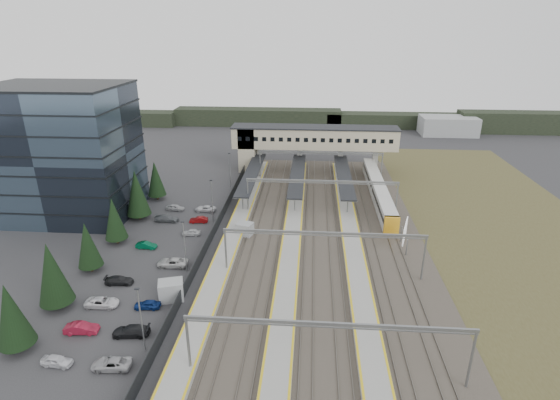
# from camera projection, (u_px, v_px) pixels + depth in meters

# --- Properties ---
(ground) EXTENTS (220.00, 220.00, 0.00)m
(ground) POSITION_uv_depth(u_px,v_px,m) (248.00, 248.00, 71.43)
(ground) COLOR #2B2B2D
(ground) RESTS_ON ground
(office_building) EXTENTS (24.30, 18.30, 24.30)m
(office_building) POSITION_uv_depth(u_px,v_px,m) (63.00, 152.00, 80.56)
(office_building) COLOR #3C4D5F
(office_building) RESTS_ON ground
(conifer_row) EXTENTS (4.42, 49.82, 9.50)m
(conifer_row) POSITION_uv_depth(u_px,v_px,m) (103.00, 227.00, 67.60)
(conifer_row) COLOR black
(conifer_row) RESTS_ON ground
(car_park) EXTENTS (10.59, 44.52, 1.29)m
(car_park) POSITION_uv_depth(u_px,v_px,m) (151.00, 267.00, 64.51)
(car_park) COLOR silver
(car_park) RESTS_ON ground
(lampposts) EXTENTS (0.50, 53.25, 8.07)m
(lampposts) POSITION_uv_depth(u_px,v_px,m) (200.00, 219.00, 71.55)
(lampposts) COLOR gray
(lampposts) RESTS_ON ground
(fence) EXTENTS (0.08, 90.00, 2.00)m
(fence) POSITION_uv_depth(u_px,v_px,m) (215.00, 228.00, 76.15)
(fence) COLOR #26282B
(fence) RESTS_ON ground
(relay_cabin_near) EXTENTS (3.70, 3.13, 2.64)m
(relay_cabin_near) POSITION_uv_depth(u_px,v_px,m) (171.00, 290.00, 57.50)
(relay_cabin_near) COLOR gray
(relay_cabin_near) RESTS_ON ground
(relay_cabin_far) EXTENTS (3.08, 2.79, 2.36)m
(relay_cabin_far) POSITION_uv_depth(u_px,v_px,m) (245.00, 229.00, 75.12)
(relay_cabin_far) COLOR gray
(relay_cabin_far) RESTS_ON ground
(rail_corridor) EXTENTS (34.00, 90.00, 0.92)m
(rail_corridor) POSITION_uv_depth(u_px,v_px,m) (306.00, 234.00, 75.31)
(rail_corridor) COLOR #332F26
(rail_corridor) RESTS_ON ground
(canopies) EXTENTS (23.10, 30.00, 3.28)m
(canopies) POSITION_uv_depth(u_px,v_px,m) (297.00, 174.00, 94.51)
(canopies) COLOR black
(canopies) RESTS_ON ground
(footbridge) EXTENTS (40.40, 6.40, 11.20)m
(footbridge) POSITION_uv_depth(u_px,v_px,m) (303.00, 140.00, 106.88)
(footbridge) COLOR #B4AC8D
(footbridge) RESTS_ON ground
(gantries) EXTENTS (28.40, 62.28, 7.17)m
(gantries) POSITION_uv_depth(u_px,v_px,m) (323.00, 209.00, 71.16)
(gantries) COLOR gray
(gantries) RESTS_ON ground
(train) EXTENTS (2.59, 36.01, 3.26)m
(train) POSITION_uv_depth(u_px,v_px,m) (378.00, 190.00, 91.11)
(train) COLOR beige
(train) RESTS_ON ground
(billboard) EXTENTS (1.73, 5.41, 4.68)m
(billboard) POSITION_uv_depth(u_px,v_px,m) (405.00, 232.00, 69.76)
(billboard) COLOR gray
(billboard) RESTS_ON ground
(scrub_east) EXTENTS (34.00, 120.00, 0.06)m
(scrub_east) POSITION_uv_depth(u_px,v_px,m) (519.00, 243.00, 72.91)
(scrub_east) COLOR #464121
(scrub_east) RESTS_ON ground
(treeline_far) EXTENTS (170.00, 19.00, 7.00)m
(treeline_far) POSITION_uv_depth(u_px,v_px,m) (352.00, 120.00, 154.18)
(treeline_far) COLOR black
(treeline_far) RESTS_ON ground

